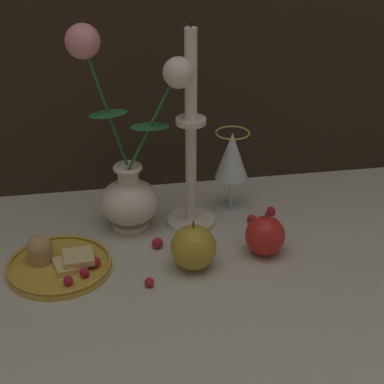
{
  "coord_description": "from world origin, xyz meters",
  "views": [
    {
      "loc": [
        -0.12,
        -0.98,
        0.63
      ],
      "look_at": [
        0.04,
        0.0,
        0.1
      ],
      "focal_mm": 60.0,
      "sensor_mm": 36.0,
      "label": 1
    }
  ],
  "objects_px": {
    "vase": "(129,167)",
    "candlestick": "(191,157)",
    "plate_with_pastries": "(57,262)",
    "apple_beside_vase": "(265,236)",
    "wine_glass": "(232,159)",
    "apple_near_glass": "(193,247)"
  },
  "relations": [
    {
      "from": "wine_glass",
      "to": "apple_near_glass",
      "type": "distance_m",
      "value": 0.23
    },
    {
      "from": "plate_with_pastries",
      "to": "wine_glass",
      "type": "relative_size",
      "value": 1.09
    },
    {
      "from": "wine_glass",
      "to": "apple_near_glass",
      "type": "height_order",
      "value": "wine_glass"
    },
    {
      "from": "vase",
      "to": "apple_beside_vase",
      "type": "distance_m",
      "value": 0.27
    },
    {
      "from": "plate_with_pastries",
      "to": "apple_beside_vase",
      "type": "distance_m",
      "value": 0.36
    },
    {
      "from": "vase",
      "to": "candlestick",
      "type": "xyz_separation_m",
      "value": [
        0.11,
        -0.01,
        0.02
      ]
    },
    {
      "from": "wine_glass",
      "to": "candlestick",
      "type": "relative_size",
      "value": 0.42
    },
    {
      "from": "apple_near_glass",
      "to": "wine_glass",
      "type": "bearing_deg",
      "value": 60.68
    },
    {
      "from": "vase",
      "to": "candlestick",
      "type": "bearing_deg",
      "value": -4.75
    },
    {
      "from": "wine_glass",
      "to": "apple_near_glass",
      "type": "xyz_separation_m",
      "value": [
        -0.11,
        -0.19,
        -0.07
      ]
    },
    {
      "from": "plate_with_pastries",
      "to": "apple_beside_vase",
      "type": "height_order",
      "value": "apple_beside_vase"
    },
    {
      "from": "candlestick",
      "to": "apple_beside_vase",
      "type": "relative_size",
      "value": 4.63
    },
    {
      "from": "vase",
      "to": "apple_near_glass",
      "type": "relative_size",
      "value": 4.22
    },
    {
      "from": "plate_with_pastries",
      "to": "vase",
      "type": "bearing_deg",
      "value": 42.15
    },
    {
      "from": "apple_beside_vase",
      "to": "vase",
      "type": "bearing_deg",
      "value": 149.61
    },
    {
      "from": "candlestick",
      "to": "apple_near_glass",
      "type": "bearing_deg",
      "value": -97.77
    },
    {
      "from": "vase",
      "to": "wine_glass",
      "type": "height_order",
      "value": "vase"
    },
    {
      "from": "apple_beside_vase",
      "to": "plate_with_pastries",
      "type": "bearing_deg",
      "value": 178.56
    },
    {
      "from": "apple_near_glass",
      "to": "candlestick",
      "type": "bearing_deg",
      "value": 82.23
    },
    {
      "from": "plate_with_pastries",
      "to": "candlestick",
      "type": "height_order",
      "value": "candlestick"
    },
    {
      "from": "vase",
      "to": "wine_glass",
      "type": "distance_m",
      "value": 0.2
    },
    {
      "from": "vase",
      "to": "apple_beside_vase",
      "type": "height_order",
      "value": "vase"
    }
  ]
}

